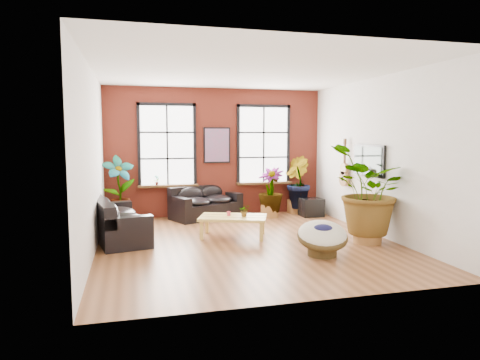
% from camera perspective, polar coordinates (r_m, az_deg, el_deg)
% --- Properties ---
extents(room, '(6.04, 6.54, 3.54)m').
position_cam_1_polar(room, '(8.85, 0.72, 2.90)').
color(room, brown).
rests_on(room, ground).
extents(sofa_back, '(2.06, 1.58, 0.85)m').
position_cam_1_polar(sofa_back, '(11.60, -4.70, -3.14)').
color(sofa_back, black).
rests_on(sofa_back, ground).
extents(sofa_left, '(1.36, 2.36, 0.88)m').
position_cam_1_polar(sofa_left, '(9.53, -16.14, -5.30)').
color(sofa_left, black).
rests_on(sofa_left, ground).
extents(coffee_table, '(1.63, 1.27, 0.56)m').
position_cam_1_polar(coffee_table, '(9.38, -0.94, -5.16)').
color(coffee_table, gold).
rests_on(coffee_table, ground).
extents(papasan_chair, '(1.15, 1.15, 0.70)m').
position_cam_1_polar(papasan_chair, '(8.11, 10.93, -7.41)').
color(papasan_chair, '#453518').
rests_on(papasan_chair, ground).
extents(poster, '(0.74, 0.06, 0.98)m').
position_cam_1_polar(poster, '(11.80, -3.10, 4.66)').
color(poster, black).
rests_on(poster, room).
extents(tv_wall_unit, '(0.13, 1.86, 1.20)m').
position_cam_1_polar(tv_wall_unit, '(10.41, 15.86, 2.01)').
color(tv_wall_unit, black).
rests_on(tv_wall_unit, room).
extents(media_box, '(0.60, 0.51, 0.49)m').
position_cam_1_polar(media_box, '(11.95, 9.48, -3.61)').
color(media_box, black).
rests_on(media_box, ground).
extents(pot_back_left, '(0.65, 0.65, 0.41)m').
position_cam_1_polar(pot_back_left, '(11.37, -15.54, -4.46)').
color(pot_back_left, olive).
rests_on(pot_back_left, ground).
extents(pot_back_right, '(0.60, 0.60, 0.37)m').
position_cam_1_polar(pot_back_right, '(12.43, 7.49, -3.49)').
color(pot_back_right, olive).
rests_on(pot_back_right, ground).
extents(pot_right_wall, '(0.73, 0.73, 0.42)m').
position_cam_1_polar(pot_right_wall, '(9.31, 16.63, -6.73)').
color(pot_right_wall, olive).
rests_on(pot_right_wall, ground).
extents(pot_mid, '(0.62, 0.62, 0.35)m').
position_cam_1_polar(pot_mid, '(11.71, 3.95, -4.09)').
color(pot_mid, olive).
rests_on(pot_mid, ground).
extents(floor_plant_back_left, '(0.97, 0.80, 1.58)m').
position_cam_1_polar(floor_plant_back_left, '(11.26, -15.83, -0.79)').
color(floor_plant_back_left, '#0F381F').
rests_on(floor_plant_back_left, ground).
extents(floor_plant_back_right, '(0.88, 0.98, 1.49)m').
position_cam_1_polar(floor_plant_back_right, '(12.31, 7.58, -0.26)').
color(floor_plant_back_right, '#0F381F').
rests_on(floor_plant_back_right, ground).
extents(floor_plant_right_wall, '(2.21, 2.23, 1.87)m').
position_cam_1_polar(floor_plant_right_wall, '(9.15, 16.91, -1.35)').
color(floor_plant_right_wall, '#0F381F').
rests_on(floor_plant_right_wall, ground).
extents(floor_plant_mid, '(0.96, 0.96, 1.21)m').
position_cam_1_polar(floor_plant_mid, '(11.65, 4.12, -1.32)').
color(floor_plant_mid, '#0F381F').
rests_on(floor_plant_mid, ground).
extents(table_plant, '(0.27, 0.24, 0.25)m').
position_cam_1_polar(table_plant, '(9.31, 0.61, -4.11)').
color(table_plant, '#0F381F').
rests_on(table_plant, coffee_table).
extents(sill_plant_left, '(0.17, 0.17, 0.27)m').
position_cam_1_polar(sill_plant_left, '(11.60, -11.04, 0.00)').
color(sill_plant_left, '#0F381F').
rests_on(sill_plant_left, room).
extents(sill_plant_right, '(0.19, 0.19, 0.27)m').
position_cam_1_polar(sill_plant_right, '(12.25, 4.80, 0.40)').
color(sill_plant_right, '#0F381F').
rests_on(sill_plant_right, room).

